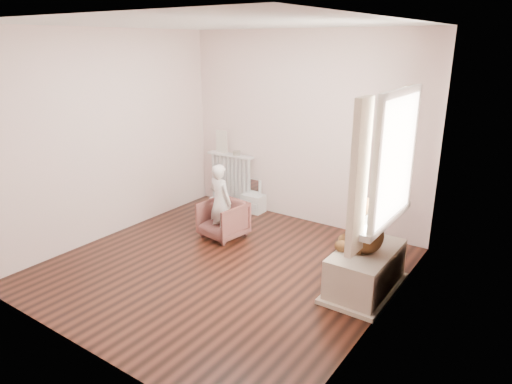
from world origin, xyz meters
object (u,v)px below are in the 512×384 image
Objects in this scene: toy_vanity at (254,194)px; child at (220,201)px; teddy_bear at (366,231)px; toy_bench at (365,272)px; plush_cat at (395,194)px; armchair at (223,219)px; radiator at (231,181)px.

child is (0.20, -1.04, 0.23)m from toy_vanity.
child is at bearing 161.42° from teddy_bear.
toy_bench is 1.70× the size of teddy_bear.
toy_bench is 0.86m from plush_cat.
armchair is 2.05m from toy_bench.
radiator is 0.84× the size of child.
teddy_bear is (2.23, -1.27, 0.40)m from toy_vanity.
toy_bench is 3.88× the size of plush_cat.
armchair is 0.55× the size of child.
radiator is 1.22m from armchair.
armchair is 2.09m from teddy_bear.
toy_vanity is 1.08m from child.
toy_vanity reaches higher than toy_bench.
toy_vanity is 1.98× the size of plush_cat.
toy_vanity is 2.55m from toy_bench.
radiator is 0.46m from toy_vanity.
plush_cat is (0.14, 0.27, 0.80)m from toy_bench.
toy_vanity is at bearing 109.73° from armchair.
teddy_bear is (2.02, -0.28, 0.43)m from armchair.
radiator is 2.99m from teddy_bear.
armchair is at bearing 160.03° from teddy_bear.
plush_cat reaches higher than armchair.
radiator is at bearing 176.18° from toy_vanity.
child is at bearing -58.52° from radiator.
toy_vanity reaches higher than armchair.
toy_bench is (2.04, -0.24, -0.04)m from armchair.
teddy_bear is at bearing -178.53° from child.
child reaches higher than toy_vanity.
toy_bench is (2.04, -0.19, -0.31)m from child.
radiator is 1.26m from child.
armchair is at bearing 173.37° from toy_bench.
armchair is at bearing -81.96° from child.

